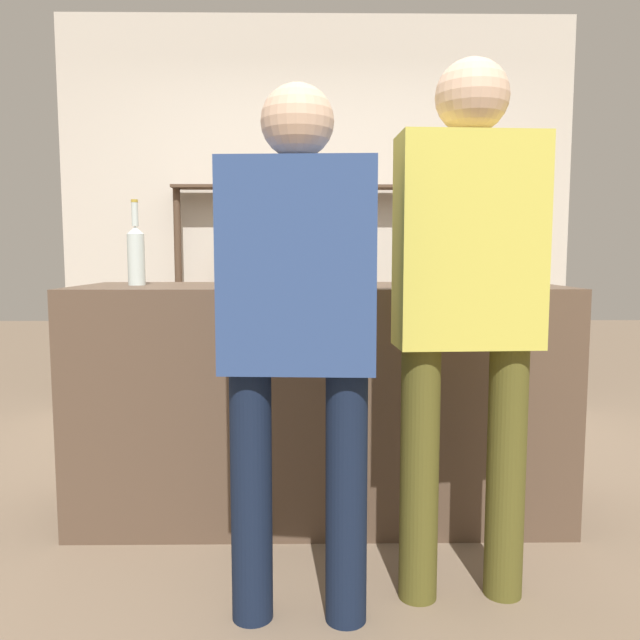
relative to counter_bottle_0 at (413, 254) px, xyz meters
The scene contains 12 objects.
ground_plane 1.21m from the counter_bottle_0, 162.57° to the right, with size 16.00×16.00×0.00m, color #7A6651.
bar_counter 0.77m from the counter_bottle_0, 162.57° to the right, with size 2.04×0.66×1.00m, color brown.
back_wall 1.87m from the counter_bottle_0, 103.07° to the left, with size 3.64×0.12×2.80m, color beige.
back_shelf 1.68m from the counter_bottle_0, 104.88° to the left, with size 2.00×0.18×1.60m.
counter_bottle_0 is the anchor object (origin of this frame).
counter_bottle_1 0.30m from the counter_bottle_0, 27.27° to the right, with size 0.08×0.08×0.34m.
counter_bottle_2 0.38m from the counter_bottle_0, 137.53° to the right, with size 0.08×0.08×0.34m.
counter_bottle_3 1.21m from the counter_bottle_0, behind, with size 0.07×0.07×0.36m.
counter_bottle_4 0.15m from the counter_bottle_0, 16.13° to the left, with size 0.07×0.07×0.34m.
wine_glass 0.36m from the counter_bottle_0, 14.97° to the left, with size 0.07×0.07×0.16m.
customer_center 1.10m from the counter_bottle_0, 117.15° to the right, with size 0.46×0.22×1.61m.
customer_right 0.84m from the counter_bottle_0, 87.38° to the right, with size 0.46×0.23×1.72m.
Camera 1 is at (-0.03, -2.66, 1.12)m, focal length 35.00 mm.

